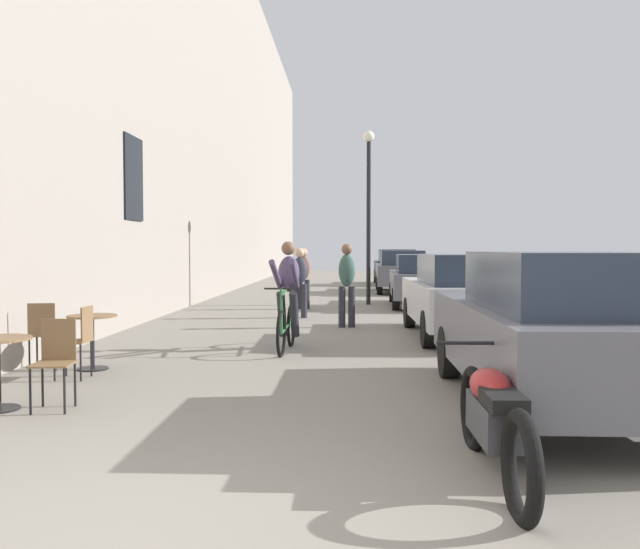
# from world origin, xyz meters

# --- Properties ---
(ground_plane) EXTENTS (88.00, 88.00, 0.00)m
(ground_plane) POSITION_xyz_m (0.00, 0.00, 0.00)
(ground_plane) COLOR gray
(building_facade_left) EXTENTS (0.54, 68.00, 13.64)m
(building_facade_left) POSITION_xyz_m (-3.45, 14.00, 6.82)
(building_facade_left) COLOR gray
(building_facade_left) RESTS_ON ground_plane
(cafe_chair_near_toward_street) EXTENTS (0.41, 0.41, 0.89)m
(cafe_chair_near_toward_street) POSITION_xyz_m (-1.73, 2.97, 0.52)
(cafe_chair_near_toward_street) COLOR black
(cafe_chair_near_toward_street) RESTS_ON ground_plane
(cafe_table_mid) EXTENTS (0.64, 0.64, 0.72)m
(cafe_table_mid) POSITION_xyz_m (-2.19, 5.08, 0.52)
(cafe_table_mid) COLOR black
(cafe_table_mid) RESTS_ON ground_plane
(cafe_chair_mid_toward_street) EXTENTS (0.38, 0.38, 0.89)m
(cafe_chair_mid_toward_street) POSITION_xyz_m (-2.11, 4.46, 0.52)
(cafe_chair_mid_toward_street) COLOR black
(cafe_chair_mid_toward_street) RESTS_ON ground_plane
(cafe_chair_mid_toward_wall) EXTENTS (0.44, 0.44, 0.89)m
(cafe_chair_mid_toward_wall) POSITION_xyz_m (-2.80, 5.01, 0.52)
(cafe_chair_mid_toward_wall) COLOR black
(cafe_chair_mid_toward_wall) RESTS_ON ground_plane
(cyclist_on_bicycle) EXTENTS (0.52, 1.76, 1.74)m
(cyclist_on_bicycle) POSITION_xyz_m (0.22, 6.91, 0.81)
(cyclist_on_bicycle) COLOR black
(cyclist_on_bicycle) RESTS_ON ground_plane
(pedestrian_near) EXTENTS (0.38, 0.29, 1.69)m
(pedestrian_near) POSITION_xyz_m (1.15, 9.89, 0.95)
(pedestrian_near) COLOR #26262D
(pedestrian_near) RESTS_ON ground_plane
(pedestrian_mid) EXTENTS (0.36, 0.28, 1.61)m
(pedestrian_mid) POSITION_xyz_m (0.06, 11.68, 0.90)
(pedestrian_mid) COLOR #26262D
(pedestrian_mid) RESTS_ON ground_plane
(pedestrian_far) EXTENTS (0.38, 0.30, 1.60)m
(pedestrian_far) POSITION_xyz_m (-0.00, 13.86, 0.90)
(pedestrian_far) COLOR #26262D
(pedestrian_far) RESTS_ON ground_plane
(street_lamp) EXTENTS (0.32, 0.32, 4.90)m
(street_lamp) POSITION_xyz_m (1.74, 15.33, 3.11)
(street_lamp) COLOR black
(street_lamp) RESTS_ON ground_plane
(parked_car_nearest) EXTENTS (1.87, 4.41, 1.57)m
(parked_car_nearest) POSITION_xyz_m (3.25, 3.15, 0.81)
(parked_car_nearest) COLOR #595960
(parked_car_nearest) RESTS_ON ground_plane
(parked_car_second) EXTENTS (1.83, 4.23, 1.49)m
(parked_car_second) POSITION_xyz_m (3.23, 8.44, 0.77)
(parked_car_second) COLOR #B7B7BC
(parked_car_second) RESTS_ON ground_plane
(parked_car_third) EXTENTS (1.81, 4.08, 1.43)m
(parked_car_third) POSITION_xyz_m (3.20, 14.78, 0.74)
(parked_car_third) COLOR #595960
(parked_car_third) RESTS_ON ground_plane
(parked_car_fourth) EXTENTS (1.90, 4.31, 1.52)m
(parked_car_fourth) POSITION_xyz_m (3.09, 20.62, 0.79)
(parked_car_fourth) COLOR #595960
(parked_car_fourth) RESTS_ON ground_plane
(parked_car_fifth) EXTENTS (1.88, 4.36, 1.54)m
(parked_car_fifth) POSITION_xyz_m (3.25, 25.82, 0.80)
(parked_car_fifth) COLOR black
(parked_car_fifth) RESTS_ON ground_plane
(parked_motorcycle) EXTENTS (0.62, 2.15, 0.92)m
(parked_motorcycle) POSITION_xyz_m (2.21, 1.17, 0.40)
(parked_motorcycle) COLOR black
(parked_motorcycle) RESTS_ON ground_plane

